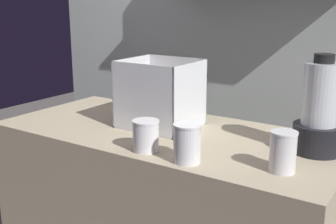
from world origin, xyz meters
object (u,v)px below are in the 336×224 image
blender_pitcher (319,115)px  juice_cup_beet_far_left (146,137)px  juice_cup_orange_left (187,146)px  juice_cup_carrot_middle (283,153)px  carrot_display_bin (159,105)px

blender_pitcher → juice_cup_beet_far_left: bearing=-147.9°
juice_cup_orange_left → juice_cup_carrot_middle: (0.29, 0.09, 0.00)m
juice_cup_carrot_middle → carrot_display_bin: bearing=161.4°
blender_pitcher → carrot_display_bin: bearing=-176.9°
blender_pitcher → juice_cup_beet_far_left: (-0.50, -0.31, -0.08)m
carrot_display_bin → juice_cup_carrot_middle: bearing=-18.6°
carrot_display_bin → juice_cup_carrot_middle: 0.63m
carrot_display_bin → juice_cup_orange_left: size_ratio=2.29×
carrot_display_bin → juice_cup_beet_far_left: size_ratio=2.68×
carrot_display_bin → blender_pitcher: size_ratio=0.87×
carrot_display_bin → juice_cup_carrot_middle: size_ratio=2.30×
carrot_display_bin → juice_cup_orange_left: carrot_display_bin is taller
juice_cup_orange_left → carrot_display_bin: bearing=136.7°
blender_pitcher → juice_cup_orange_left: size_ratio=2.64×
carrot_display_bin → juice_cup_carrot_middle: carrot_display_bin is taller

